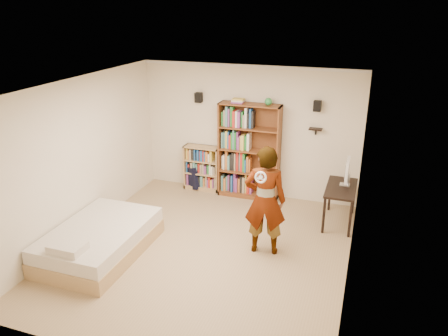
# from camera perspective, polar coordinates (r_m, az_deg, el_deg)

# --- Properties ---
(ground) EXTENTS (4.50, 5.00, 0.01)m
(ground) POSITION_cam_1_polar(r_m,az_deg,el_deg) (7.31, -2.44, -10.71)
(ground) COLOR tan
(ground) RESTS_ON ground
(room_shell) EXTENTS (4.52, 5.02, 2.71)m
(room_shell) POSITION_cam_1_polar(r_m,az_deg,el_deg) (6.56, -2.68, 2.51)
(room_shell) COLOR #EDE6CB
(room_shell) RESTS_ON ground
(crown_molding) EXTENTS (4.50, 5.00, 0.06)m
(crown_molding) POSITION_cam_1_polar(r_m,az_deg,el_deg) (6.33, -2.82, 10.33)
(crown_molding) COLOR silver
(crown_molding) RESTS_ON room_shell
(speaker_left) EXTENTS (0.14, 0.12, 0.20)m
(speaker_left) POSITION_cam_1_polar(r_m,az_deg,el_deg) (9.03, -3.34, 9.18)
(speaker_left) COLOR black
(speaker_left) RESTS_ON room_shell
(speaker_right) EXTENTS (0.14, 0.12, 0.20)m
(speaker_right) POSITION_cam_1_polar(r_m,az_deg,el_deg) (8.44, 12.09, 7.92)
(speaker_right) COLOR black
(speaker_right) RESTS_ON room_shell
(wall_shelf) EXTENTS (0.25, 0.16, 0.02)m
(wall_shelf) POSITION_cam_1_polar(r_m,az_deg,el_deg) (8.56, 11.87, 5.00)
(wall_shelf) COLOR black
(wall_shelf) RESTS_ON room_shell
(tall_bookshelf) EXTENTS (1.24, 0.36, 1.97)m
(tall_bookshelf) POSITION_cam_1_polar(r_m,az_deg,el_deg) (8.88, 3.30, 2.15)
(tall_bookshelf) COLOR brown
(tall_bookshelf) RESTS_ON ground
(low_bookshelf) EXTENTS (0.77, 0.29, 0.97)m
(low_bookshelf) POSITION_cam_1_polar(r_m,az_deg,el_deg) (9.39, -2.86, 0.01)
(low_bookshelf) COLOR tan
(low_bookshelf) RESTS_ON ground
(computer_desk) EXTENTS (0.52, 1.05, 0.71)m
(computer_desk) POSITION_cam_1_polar(r_m,az_deg,el_deg) (8.27, 14.85, -4.69)
(computer_desk) COLOR black
(computer_desk) RESTS_ON ground
(imac) EXTENTS (0.16, 0.49, 0.48)m
(imac) POSITION_cam_1_polar(r_m,az_deg,el_deg) (8.14, 15.64, -0.59)
(imac) COLOR white
(imac) RESTS_ON computer_desk
(daybed) EXTENTS (1.30, 2.00, 0.59)m
(daybed) POSITION_cam_1_polar(r_m,az_deg,el_deg) (7.37, -15.96, -8.66)
(daybed) COLOR beige
(daybed) RESTS_ON ground
(person) EXTENTS (0.72, 0.54, 1.81)m
(person) POSITION_cam_1_polar(r_m,az_deg,el_deg) (6.91, 5.38, -4.27)
(person) COLOR black
(person) RESTS_ON ground
(wii_wheel) EXTENTS (0.18, 0.07, 0.18)m
(wii_wheel) POSITION_cam_1_polar(r_m,az_deg,el_deg) (6.39, 4.81, -1.23)
(wii_wheel) COLOR white
(wii_wheel) RESTS_ON person
(navy_bag) EXTENTS (0.44, 0.37, 0.50)m
(navy_bag) POSITION_cam_1_polar(r_m,az_deg,el_deg) (9.53, -4.07, -1.20)
(navy_bag) COLOR black
(navy_bag) RESTS_ON ground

